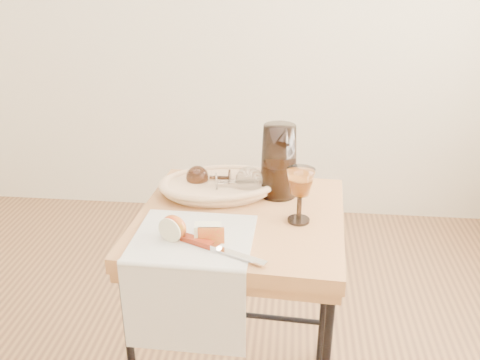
# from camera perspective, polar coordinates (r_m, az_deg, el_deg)

# --- Properties ---
(side_table) EXTENTS (0.64, 0.64, 0.77)m
(side_table) POSITION_cam_1_polar(r_m,az_deg,el_deg) (1.77, 0.07, -14.91)
(side_table) COLOR olive
(side_table) RESTS_ON floor
(tea_towel) EXTENTS (0.33, 0.30, 0.01)m
(tea_towel) POSITION_cam_1_polar(r_m,az_deg,el_deg) (1.43, -5.16, -6.36)
(tea_towel) COLOR white
(tea_towel) RESTS_ON side_table
(bread_basket) EXTENTS (0.40, 0.32, 0.05)m
(bread_basket) POSITION_cam_1_polar(r_m,az_deg,el_deg) (1.67, -2.21, -0.77)
(bread_basket) COLOR #A16E42
(bread_basket) RESTS_ON side_table
(goblet_lying_a) EXTENTS (0.12, 0.08, 0.07)m
(goblet_lying_a) POSITION_cam_1_polar(r_m,az_deg,el_deg) (1.68, -3.20, 0.29)
(goblet_lying_a) COLOR #472A19
(goblet_lying_a) RESTS_ON bread_basket
(goblet_lying_b) EXTENTS (0.16, 0.12, 0.09)m
(goblet_lying_b) POSITION_cam_1_polar(r_m,az_deg,el_deg) (1.63, -0.55, -0.10)
(goblet_lying_b) COLOR white
(goblet_lying_b) RESTS_ON bread_basket
(pitcher) EXTENTS (0.23, 0.28, 0.27)m
(pitcher) POSITION_cam_1_polar(r_m,az_deg,el_deg) (1.63, 4.28, 2.12)
(pitcher) COLOR black
(pitcher) RESTS_ON side_table
(wine_goblet) EXTENTS (0.10, 0.10, 0.17)m
(wine_goblet) POSITION_cam_1_polar(r_m,az_deg,el_deg) (1.48, 6.59, -1.70)
(wine_goblet) COLOR white
(wine_goblet) RESTS_ON side_table
(apple_half) EXTENTS (0.08, 0.06, 0.07)m
(apple_half) POSITION_cam_1_polar(r_m,az_deg,el_deg) (1.41, -7.24, -5.13)
(apple_half) COLOR #BF0214
(apple_half) RESTS_ON tea_towel
(apple_wedge) EXTENTS (0.07, 0.05, 0.05)m
(apple_wedge) POSITION_cam_1_polar(r_m,az_deg,el_deg) (1.40, -3.57, -5.74)
(apple_wedge) COLOR beige
(apple_wedge) RESTS_ON tea_towel
(table_knife) EXTENTS (0.24, 0.13, 0.02)m
(table_knife) POSITION_cam_1_polar(r_m,az_deg,el_deg) (1.36, -2.35, -7.42)
(table_knife) COLOR silver
(table_knife) RESTS_ON tea_towel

